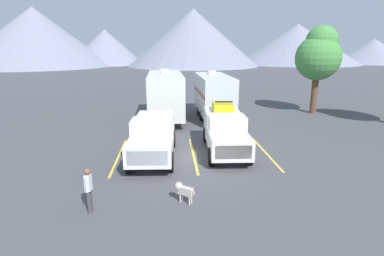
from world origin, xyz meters
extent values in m
plane|color=#47474C|center=(0.00, 0.00, 0.00)|extent=(240.00, 240.00, 0.00)
cube|color=white|center=(-2.10, 0.22, 0.94)|extent=(2.30, 5.55, 0.93)
cube|color=white|center=(-2.19, -1.75, 1.44)|extent=(2.04, 1.62, 0.08)
cube|color=white|center=(-2.12, -0.28, 1.78)|extent=(2.00, 1.51, 0.77)
cube|color=slate|center=(-2.15, -0.84, 1.82)|extent=(1.82, 0.30, 0.57)
cube|color=white|center=(-2.03, 1.69, 1.67)|extent=(2.13, 2.60, 0.54)
cube|color=silver|center=(-2.22, -2.48, 0.98)|extent=(1.75, 0.14, 0.65)
cylinder|color=black|center=(-1.24, -1.68, 0.47)|extent=(0.32, 0.96, 0.95)
cylinder|color=black|center=(-3.13, -1.60, 0.47)|extent=(0.32, 0.96, 0.95)
cylinder|color=black|center=(-1.07, 2.03, 0.47)|extent=(0.32, 0.96, 0.95)
cylinder|color=black|center=(-2.96, 2.12, 0.47)|extent=(0.32, 0.96, 0.95)
cube|color=white|center=(1.75, 0.80, 0.90)|extent=(2.23, 5.57, 0.92)
cube|color=white|center=(1.66, -1.17, 1.40)|extent=(1.97, 1.62, 0.08)
cube|color=white|center=(1.73, 0.31, 1.75)|extent=(1.92, 1.51, 0.79)
cube|color=slate|center=(1.70, -0.26, 1.79)|extent=(1.75, 0.30, 0.58)
cube|color=white|center=(1.82, 2.28, 1.68)|extent=(2.05, 2.61, 0.64)
cube|color=silver|center=(1.63, -1.91, 0.95)|extent=(1.68, 0.14, 0.64)
cylinder|color=black|center=(2.57, -1.10, 0.44)|extent=(0.32, 0.90, 0.88)
cylinder|color=black|center=(0.76, -1.02, 0.44)|extent=(0.32, 0.90, 0.88)
cylinder|color=black|center=(2.74, 2.62, 0.44)|extent=(0.32, 0.90, 0.88)
cylinder|color=black|center=(0.93, 2.71, 0.44)|extent=(0.32, 0.90, 0.88)
cube|color=yellow|center=(1.82, 2.28, 2.22)|extent=(1.16, 1.66, 0.45)
cylinder|color=black|center=(2.24, 1.71, 2.22)|extent=(0.20, 0.45, 0.44)
cylinder|color=black|center=(1.35, 1.75, 2.22)|extent=(0.20, 0.45, 0.44)
cylinder|color=black|center=(2.29, 2.82, 2.22)|extent=(0.20, 0.45, 0.44)
cylinder|color=black|center=(1.40, 2.86, 2.22)|extent=(0.20, 0.45, 0.44)
cube|color=black|center=(1.80, 1.83, 2.60)|extent=(0.99, 0.13, 0.08)
cube|color=gold|center=(-3.94, 0.53, 0.00)|extent=(0.12, 5.50, 0.01)
cube|color=gold|center=(0.00, 0.53, 0.00)|extent=(0.12, 5.50, 0.01)
cube|color=gold|center=(3.94, 0.53, 0.00)|extent=(0.12, 5.50, 0.01)
cube|color=silver|center=(-1.51, 8.75, 2.05)|extent=(2.72, 7.25, 3.05)
cube|color=brown|center=(-2.80, 8.72, 2.21)|extent=(0.18, 6.91, 0.24)
cube|color=silver|center=(-1.54, 9.83, 3.73)|extent=(0.62, 0.71, 0.30)
cube|color=#333333|center=(-1.42, 4.55, 0.32)|extent=(0.15, 1.20, 0.12)
cylinder|color=black|center=(-0.32, 7.91, 0.38)|extent=(0.24, 0.76, 0.76)
cylinder|color=black|center=(-2.67, 7.86, 0.38)|extent=(0.24, 0.76, 0.76)
cylinder|color=black|center=(-0.36, 9.64, 0.38)|extent=(0.24, 0.76, 0.76)
cylinder|color=black|center=(-2.71, 9.59, 0.38)|extent=(0.24, 0.76, 0.76)
cube|color=silver|center=(2.29, 9.13, 1.96)|extent=(2.48, 7.02, 2.85)
cube|color=brown|center=(1.11, 9.10, 2.10)|extent=(0.17, 6.69, 0.24)
cube|color=silver|center=(2.26, 10.17, 3.53)|extent=(0.62, 0.71, 0.30)
cube|color=#333333|center=(2.38, 5.05, 0.32)|extent=(0.15, 1.20, 0.12)
cylinder|color=black|center=(3.37, 8.32, 0.38)|extent=(0.24, 0.76, 0.76)
cylinder|color=black|center=(1.23, 8.27, 0.38)|extent=(0.24, 0.76, 0.76)
cylinder|color=black|center=(3.34, 9.99, 0.38)|extent=(0.24, 0.76, 0.76)
cylinder|color=black|center=(1.20, 9.94, 0.38)|extent=(0.24, 0.76, 0.76)
cylinder|color=#3F3F42|center=(-4.05, -5.12, 0.41)|extent=(0.12, 0.12, 0.82)
cylinder|color=#3F3F42|center=(-4.02, -4.95, 0.41)|extent=(0.12, 0.12, 0.82)
cube|color=silver|center=(-4.04, -5.04, 1.11)|extent=(0.23, 0.27, 0.58)
sphere|color=brown|center=(-4.04, -5.04, 1.51)|extent=(0.22, 0.22, 0.22)
cylinder|color=silver|center=(-4.06, -5.17, 1.08)|extent=(0.10, 0.10, 0.52)
cylinder|color=silver|center=(-4.02, -4.91, 1.08)|extent=(0.10, 0.10, 0.52)
cube|color=beige|center=(-0.69, -4.65, 0.48)|extent=(0.58, 0.50, 0.28)
sphere|color=beige|center=(-0.94, -4.47, 0.59)|extent=(0.31, 0.31, 0.31)
cylinder|color=beige|center=(-0.44, -4.84, 0.53)|extent=(0.15, 0.13, 0.20)
cylinder|color=beige|center=(-0.89, -4.59, 0.17)|extent=(0.06, 0.06, 0.34)
cylinder|color=beige|center=(-0.81, -4.48, 0.17)|extent=(0.06, 0.06, 0.34)
cylinder|color=beige|center=(-0.57, -4.83, 0.17)|extent=(0.06, 0.06, 0.34)
cylinder|color=beige|center=(-0.49, -4.72, 0.17)|extent=(0.06, 0.06, 0.34)
cylinder|color=brown|center=(11.11, 10.27, 1.87)|extent=(0.52, 0.52, 3.75)
sphere|color=#478C42|center=(11.11, 10.27, 4.67)|extent=(3.70, 3.70, 3.70)
sphere|color=#478C42|center=(11.31, 10.30, 5.96)|extent=(2.59, 2.59, 2.59)
cone|color=gray|center=(-38.20, 77.10, 8.05)|extent=(40.82, 40.82, 16.10)
cone|color=gray|center=(-20.80, 85.89, 5.34)|extent=(24.11, 24.11, 10.69)
cone|color=gray|center=(5.97, 76.31, 7.91)|extent=(37.40, 37.40, 15.82)
cone|color=gray|center=(40.49, 85.64, 6.27)|extent=(39.62, 39.62, 12.55)
cone|color=gray|center=(66.21, 84.84, 4.03)|extent=(24.92, 24.92, 8.06)
camera|label=1|loc=(-1.23, -14.86, 5.60)|focal=28.68mm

